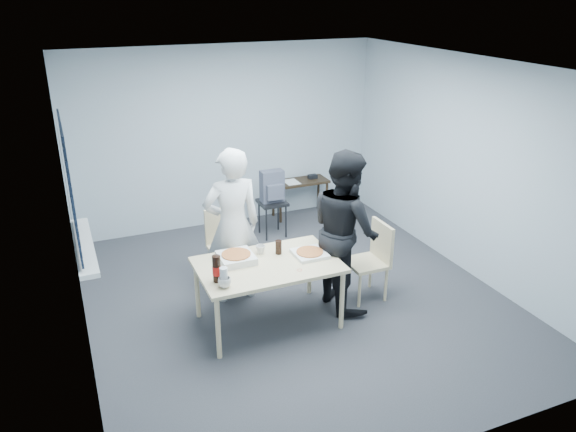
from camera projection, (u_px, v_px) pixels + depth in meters
name	position (u px, v px, depth m)	size (l,w,h in m)	color
room	(72.00, 195.00, 5.44)	(5.00, 5.00, 5.00)	#2F2E33
dining_table	(268.00, 269.00, 5.74)	(1.44, 0.91, 0.70)	beige
chair_far	(225.00, 240.00, 6.67)	(0.42, 0.42, 0.89)	beige
chair_right	(373.00, 255.00, 6.30)	(0.42, 0.42, 0.89)	beige
person_white	(233.00, 226.00, 6.13)	(0.65, 0.42, 1.77)	silver
person_black	(345.00, 230.00, 6.04)	(0.86, 0.47, 1.77)	black
side_table	(300.00, 186.00, 8.58)	(0.85, 0.38, 0.57)	#2E2214
stool	(272.00, 208.00, 7.91)	(0.37, 0.37, 0.52)	black
backpack	(272.00, 187.00, 7.77)	(0.32, 0.23, 0.45)	#595C67
pizza_box_a	(236.00, 258.00, 5.74)	(0.35, 0.35, 0.09)	white
pizza_box_b	(310.00, 253.00, 5.88)	(0.33, 0.33, 0.05)	white
mug_a	(225.00, 282.00, 5.25)	(0.12, 0.12, 0.10)	silver
mug_b	(261.00, 250.00, 5.90)	(0.10, 0.10, 0.09)	silver
cola_glass	(279.00, 247.00, 5.89)	(0.07, 0.07, 0.15)	black
soda_bottle	(217.00, 269.00, 5.32)	(0.09, 0.09, 0.27)	black
plastic_cups	(224.00, 276.00, 5.27)	(0.08, 0.08, 0.18)	silver
rubber_band	(299.00, 270.00, 5.58)	(0.05, 0.05, 0.00)	red
papers	(292.00, 182.00, 8.48)	(0.20, 0.28, 0.00)	white
black_box	(313.00, 177.00, 8.64)	(0.13, 0.09, 0.06)	black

